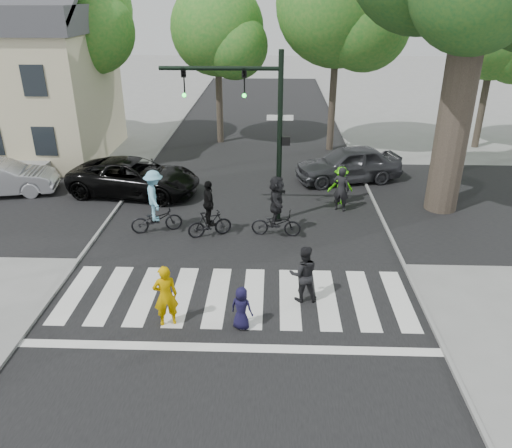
{
  "coord_description": "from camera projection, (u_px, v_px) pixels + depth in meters",
  "views": [
    {
      "loc": [
        0.99,
        -10.63,
        7.62
      ],
      "look_at": [
        0.5,
        3.0,
        1.3
      ],
      "focal_mm": 35.0,
      "sensor_mm": 36.0,
      "label": 1
    }
  ],
  "objects": [
    {
      "name": "traffic_signal",
      "position": [
        255.0,
        115.0,
        16.85
      ],
      "size": [
        4.45,
        0.29,
        6.0
      ],
      "color": "black",
      "rests_on": "ground"
    },
    {
      "name": "bystander_hivis",
      "position": [
        341.0,
        186.0,
        19.59
      ],
      "size": [
        1.03,
        0.65,
        1.52
      ],
      "primitive_type": "imported",
      "rotation": [
        0.0,
        0.0,
        3.24
      ],
      "color": "#57FF0D",
      "rests_on": "ground"
    },
    {
      "name": "pedestrian_adult",
      "position": [
        304.0,
        274.0,
        13.32
      ],
      "size": [
        0.84,
        0.68,
        1.61
      ],
      "primitive_type": "imported",
      "rotation": [
        0.0,
        0.0,
        3.23
      ],
      "color": "black",
      "rests_on": "ground"
    },
    {
      "name": "car_suv",
      "position": [
        135.0,
        177.0,
        20.54
      ],
      "size": [
        5.66,
        3.27,
        1.48
      ],
      "primitive_type": "imported",
      "rotation": [
        0.0,
        0.0,
        1.41
      ],
      "color": "black",
      "rests_on": "ground"
    },
    {
      "name": "ground",
      "position": [
        233.0,
        318.0,
        12.88
      ],
      "size": [
        120.0,
        120.0,
        0.0
      ],
      "primitive_type": "plane",
      "color": "gray",
      "rests_on": "ground"
    },
    {
      "name": "house",
      "position": [
        19.0,
        80.0,
        24.33
      ],
      "size": [
        8.4,
        8.1,
        8.82
      ],
      "color": "beige",
      "rests_on": "ground"
    },
    {
      "name": "bg_tree_3",
      "position": [
        345.0,
        9.0,
        23.67
      ],
      "size": [
        6.3,
        6.0,
        10.2
      ],
      "color": "brown",
      "rests_on": "ground"
    },
    {
      "name": "cyclist_mid",
      "position": [
        209.0,
        214.0,
        16.89
      ],
      "size": [
        1.59,
        1.01,
        2.01
      ],
      "color": "black",
      "rests_on": "ground"
    },
    {
      "name": "pedestrian_woman",
      "position": [
        166.0,
        296.0,
        12.31
      ],
      "size": [
        0.7,
        0.56,
        1.67
      ],
      "primitive_type": "imported",
      "rotation": [
        0.0,
        0.0,
        3.44
      ],
      "color": "#CE9900",
      "rests_on": "ground"
    },
    {
      "name": "curb_left",
      "position": [
        101.0,
        230.0,
        17.55
      ],
      "size": [
        0.1,
        70.0,
        0.1
      ],
      "primitive_type": "cube",
      "color": "gray",
      "rests_on": "ground"
    },
    {
      "name": "road_stem",
      "position": [
        244.0,
        233.0,
        17.41
      ],
      "size": [
        10.0,
        70.0,
        0.01
      ],
      "primitive_type": "cube",
      "color": "black",
      "rests_on": "ground"
    },
    {
      "name": "pedestrian_child",
      "position": [
        241.0,
        308.0,
        12.27
      ],
      "size": [
        0.66,
        0.54,
        1.15
      ],
      "primitive_type": "imported",
      "rotation": [
        0.0,
        0.0,
        2.79
      ],
      "color": "black",
      "rests_on": "ground"
    },
    {
      "name": "bg_tree_2",
      "position": [
        222.0,
        33.0,
        25.57
      ],
      "size": [
        5.04,
        4.8,
        8.4
      ],
      "color": "brown",
      "rests_on": "ground"
    },
    {
      "name": "car_silver",
      "position": [
        0.0,
        178.0,
        20.5
      ],
      "size": [
        4.59,
        2.4,
        1.44
      ],
      "primitive_type": "imported",
      "rotation": [
        0.0,
        0.0,
        1.78
      ],
      "color": "silver",
      "rests_on": "ground"
    },
    {
      "name": "road_cross",
      "position": [
        248.0,
        201.0,
        20.13
      ],
      "size": [
        70.0,
        10.0,
        0.01
      ],
      "primitive_type": "cube",
      "color": "black",
      "rests_on": "ground"
    },
    {
      "name": "car_grey",
      "position": [
        348.0,
        164.0,
        21.97
      ],
      "size": [
        4.96,
        2.97,
        1.58
      ],
      "primitive_type": "imported",
      "rotation": [
        0.0,
        0.0,
        -1.32
      ],
      "color": "#38383D",
      "rests_on": "ground"
    },
    {
      "name": "curb_right",
      "position": [
        389.0,
        234.0,
        17.22
      ],
      "size": [
        0.1,
        70.0,
        0.1
      ],
      "primitive_type": "cube",
      "color": "gray",
      "rests_on": "ground"
    },
    {
      "name": "cyclist_left",
      "position": [
        155.0,
        206.0,
        17.16
      ],
      "size": [
        1.87,
        1.29,
        2.24
      ],
      "color": "black",
      "rests_on": "ground"
    },
    {
      "name": "cyclist_right",
      "position": [
        276.0,
        210.0,
        16.88
      ],
      "size": [
        1.74,
        1.62,
        2.16
      ],
      "color": "black",
      "rests_on": "ground"
    },
    {
      "name": "bg_tree_1",
      "position": [
        77.0,
        15.0,
        24.4
      ],
      "size": [
        6.09,
        5.8,
        9.8
      ],
      "color": "brown",
      "rests_on": "ground"
    },
    {
      "name": "bystander_dark",
      "position": [
        341.0,
        189.0,
        18.91
      ],
      "size": [
        0.76,
        0.65,
        1.75
      ],
      "primitive_type": "imported",
      "rotation": [
        0.0,
        0.0,
        2.7
      ],
      "color": "black",
      "rests_on": "ground"
    },
    {
      "name": "crosswalk",
      "position": [
        234.0,
        303.0,
        13.47
      ],
      "size": [
        10.0,
        3.85,
        0.01
      ],
      "color": "silver",
      "rests_on": "ground"
    },
    {
      "name": "bg_tree_4",
      "position": [
        501.0,
        37.0,
        24.73
      ],
      "size": [
        4.83,
        4.6,
        8.15
      ],
      "color": "brown",
      "rests_on": "ground"
    }
  ]
}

